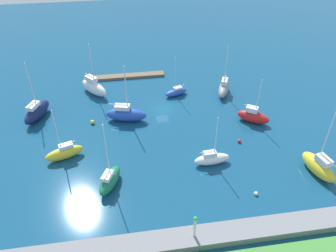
# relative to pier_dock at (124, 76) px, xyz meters

# --- Properties ---
(water) EXTENTS (160.00, 160.00, 0.00)m
(water) POSITION_rel_pier_dock_xyz_m (-7.03, 14.85, -0.29)
(water) COLOR navy
(water) RESTS_ON ground
(pier_dock) EXTENTS (18.94, 2.05, 0.59)m
(pier_dock) POSITION_rel_pier_dock_xyz_m (0.00, 0.00, 0.00)
(pier_dock) COLOR brown
(pier_dock) RESTS_ON ground
(breakwater) EXTENTS (63.43, 3.21, 1.11)m
(breakwater) POSITION_rel_pier_dock_xyz_m (-7.03, 46.29, 0.26)
(breakwater) COLOR gray
(breakwater) RESTS_ON ground
(harbor_beacon) EXTENTS (0.56, 0.56, 3.73)m
(harbor_beacon) POSITION_rel_pier_dock_xyz_m (-6.83, 46.29, 2.97)
(harbor_beacon) COLOR silver
(harbor_beacon) RESTS_ON breakwater
(sailboat_yellow_far_north) EXTENTS (3.88, 7.32, 13.77)m
(sailboat_yellow_far_north) POSITION_rel_pier_dock_xyz_m (-29.12, 37.08, 1.24)
(sailboat_yellow_far_north) COLOR yellow
(sailboat_yellow_far_north) RESTS_ON water
(sailboat_white_by_breakwater) EXTENTS (6.14, 2.25, 9.41)m
(sailboat_white_by_breakwater) POSITION_rel_pier_dock_xyz_m (-12.90, 32.32, 0.78)
(sailboat_white_by_breakwater) COLOR white
(sailboat_white_by_breakwater) RESTS_ON water
(sailboat_blue_lone_south) EXTENTS (5.49, 3.35, 9.36)m
(sailboat_blue_lone_south) POSITION_rel_pier_dock_xyz_m (-10.83, 9.94, 0.56)
(sailboat_blue_lone_south) COLOR #2347B2
(sailboat_blue_lone_south) RESTS_ON water
(sailboat_navy_west_end) EXTENTS (5.23, 8.16, 11.82)m
(sailboat_navy_west_end) POSITION_rel_pier_dock_xyz_m (17.76, 14.29, 1.27)
(sailboat_navy_west_end) COLOR #141E4C
(sailboat_navy_west_end) RESTS_ON water
(sailboat_red_along_channel) EXTENTS (6.35, 5.34, 9.40)m
(sailboat_red_along_channel) POSITION_rel_pier_dock_xyz_m (-23.87, 22.01, 1.03)
(sailboat_red_along_channel) COLOR red
(sailboat_red_along_channel) RESTS_ON water
(sailboat_green_outer_mooring) EXTENTS (4.47, 6.48, 11.64)m
(sailboat_green_outer_mooring) POSITION_rel_pier_dock_xyz_m (3.85, 34.82, 0.98)
(sailboat_green_outer_mooring) COLOR #19724C
(sailboat_green_outer_mooring) RESTS_ON water
(sailboat_gray_far_south) EXTENTS (4.55, 6.87, 11.41)m
(sailboat_gray_far_south) POSITION_rel_pier_dock_xyz_m (-21.25, 10.88, 1.08)
(sailboat_gray_far_south) COLOR gray
(sailboat_gray_far_south) RESTS_ON water
(sailboat_yellow_center_basin) EXTENTS (6.60, 3.77, 9.92)m
(sailboat_yellow_center_basin) POSITION_rel_pier_dock_xyz_m (11.34, 27.18, 0.92)
(sailboat_yellow_center_basin) COLOR yellow
(sailboat_yellow_center_basin) RESTS_ON water
(sailboat_white_near_pier) EXTENTS (6.75, 7.51, 11.76)m
(sailboat_white_near_pier) POSITION_rel_pier_dock_xyz_m (6.90, 6.50, 1.37)
(sailboat_white_near_pier) COLOR white
(sailboat_white_near_pier) RESTS_ON water
(sailboat_blue_lone_north) EXTENTS (8.36, 4.33, 11.81)m
(sailboat_blue_lone_north) POSITION_rel_pier_dock_xyz_m (0.48, 17.73, 1.18)
(sailboat_blue_lone_north) COLOR #2347B2
(sailboat_blue_lone_north) RESTS_ON water
(mooring_buoy_red) EXTENTS (0.62, 0.62, 0.62)m
(mooring_buoy_red) POSITION_rel_pier_dock_xyz_m (-19.33, 27.72, 0.02)
(mooring_buoy_red) COLOR red
(mooring_buoy_red) RESTS_ON water
(mooring_buoy_white) EXTENTS (0.61, 0.61, 0.61)m
(mooring_buoy_white) POSITION_rel_pier_dock_xyz_m (-17.75, 40.05, 0.01)
(mooring_buoy_white) COLOR white
(mooring_buoy_white) RESTS_ON water
(mooring_buoy_yellow) EXTENTS (0.81, 0.81, 0.81)m
(mooring_buoy_yellow) POSITION_rel_pier_dock_xyz_m (7.06, 17.88, 0.11)
(mooring_buoy_yellow) COLOR yellow
(mooring_buoy_yellow) RESTS_ON water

